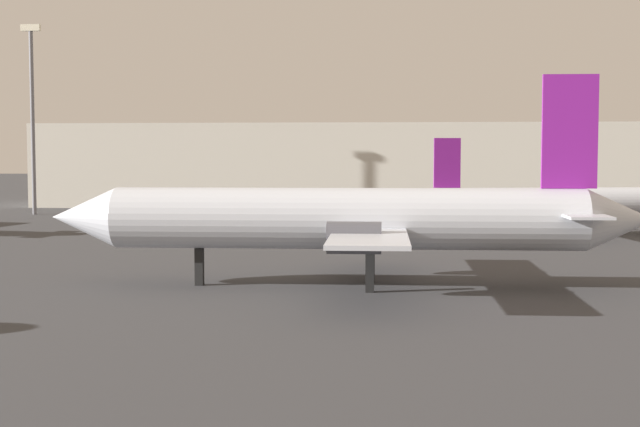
# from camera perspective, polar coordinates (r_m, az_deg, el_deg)

# --- Properties ---
(airplane_on_taxiway) EXTENTS (34.41, 21.84, 11.99)m
(airplane_on_taxiway) POSITION_cam_1_polar(r_m,az_deg,el_deg) (50.58, 2.07, -0.32)
(airplane_on_taxiway) COLOR silver
(airplane_on_taxiway) RESTS_ON ground_plane
(airplane_far_right) EXTENTS (29.93, 17.67, 9.00)m
(airplane_far_right) POSITION_cam_1_polar(r_m,az_deg,el_deg) (86.08, 15.24, 0.72)
(airplane_far_right) COLOR silver
(airplane_far_right) RESTS_ON ground_plane
(light_mast_left) EXTENTS (2.40, 0.50, 23.30)m
(light_mast_left) POSITION_cam_1_polar(r_m,az_deg,el_deg) (115.64, -17.95, 6.36)
(light_mast_left) COLOR slate
(light_mast_left) RESTS_ON ground_plane
(terminal_building) EXTENTS (86.98, 18.34, 11.69)m
(terminal_building) POSITION_cam_1_polar(r_m,az_deg,el_deg) (128.52, 1.61, 3.12)
(terminal_building) COLOR beige
(terminal_building) RESTS_ON ground_plane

